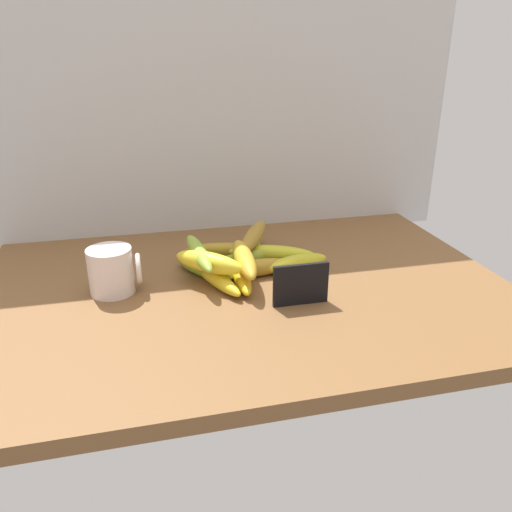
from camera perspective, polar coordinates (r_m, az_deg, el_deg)
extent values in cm
cube|color=brown|center=(107.61, -1.03, -4.14)|extent=(110.00, 76.00, 3.00)
cube|color=silver|center=(135.27, -4.89, 16.20)|extent=(130.00, 2.00, 70.00)
cube|color=black|center=(98.49, 5.03, -3.19)|extent=(11.00, 0.80, 8.40)
cube|color=olive|center=(100.92, 4.81, -5.00)|extent=(9.90, 1.20, 0.60)
cylinder|color=silver|center=(106.69, -15.93, -1.60)|extent=(8.96, 8.96, 9.49)
torus|color=silver|center=(106.49, -13.00, -1.34)|extent=(1.00, 6.31, 6.31)
ellipsoid|color=#97AB2F|center=(116.33, -0.65, -0.20)|extent=(20.61, 8.96, 3.67)
ellipsoid|color=gold|center=(113.59, 4.62, -0.80)|extent=(15.59, 6.87, 3.86)
ellipsoid|color=yellow|center=(107.13, -4.51, -2.49)|extent=(9.55, 18.98, 3.24)
ellipsoid|color=#99C037|center=(122.22, -0.45, 0.88)|extent=(9.52, 18.26, 3.36)
ellipsoid|color=#AC8425|center=(110.76, -0.17, -1.36)|extent=(17.42, 5.20, 3.85)
ellipsoid|color=gold|center=(117.79, 1.80, 0.22)|extent=(20.42, 10.96, 4.18)
ellipsoid|color=#86AE28|center=(111.26, -5.82, -1.22)|extent=(13.38, 16.39, 4.39)
ellipsoid|color=yellow|center=(107.66, -1.73, -2.25)|extent=(4.18, 17.82, 3.38)
ellipsoid|color=#AB8421|center=(120.70, -3.51, 0.63)|extent=(19.04, 8.05, 3.68)
ellipsoid|color=gold|center=(106.79, -1.36, -0.31)|extent=(4.92, 20.14, 3.92)
ellipsoid|color=#8EB336|center=(108.81, -6.42, 0.37)|extent=(4.94, 20.96, 3.24)
ellipsoid|color=yellow|center=(105.37, -5.29, -0.70)|extent=(14.92, 13.80, 4.32)
ellipsoid|color=olive|center=(119.70, -0.25, 2.23)|extent=(12.47, 20.03, 3.74)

